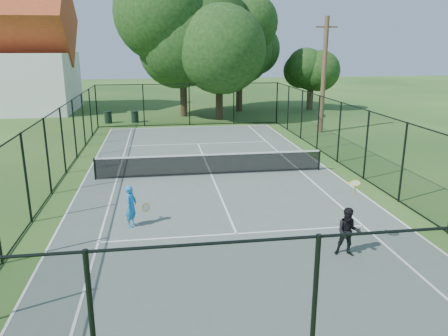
{
  "coord_description": "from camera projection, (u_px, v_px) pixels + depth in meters",
  "views": [
    {
      "loc": [
        -2.21,
        -18.5,
        5.62
      ],
      "look_at": [
        0.12,
        -3.0,
        1.2
      ],
      "focal_mm": 35.0,
      "sensor_mm": 36.0,
      "label": 1
    }
  ],
  "objects": [
    {
      "name": "ground",
      "position": [
        211.0,
        176.0,
        19.45
      ],
      "size": [
        120.0,
        120.0,
        0.0
      ],
      "primitive_type": "plane",
      "color": "#204D1A"
    },
    {
      "name": "tennis_court",
      "position": [
        211.0,
        175.0,
        19.44
      ],
      "size": [
        11.0,
        24.0,
        0.06
      ],
      "primitive_type": "cube",
      "color": "#536157",
      "rests_on": "ground"
    },
    {
      "name": "tennis_net",
      "position": [
        211.0,
        163.0,
        19.29
      ],
      "size": [
        10.08,
        0.08,
        0.95
      ],
      "color": "black",
      "rests_on": "tennis_court"
    },
    {
      "name": "fence",
      "position": [
        211.0,
        143.0,
        19.04
      ],
      "size": [
        13.1,
        26.1,
        3.0
      ],
      "color": "black",
      "rests_on": "ground"
    },
    {
      "name": "tree_near_left",
      "position": [
        182.0,
        37.0,
        34.15
      ],
      "size": [
        7.73,
        7.73,
        10.07
      ],
      "color": "#332114",
      "rests_on": "ground"
    },
    {
      "name": "tree_near_mid",
      "position": [
        219.0,
        43.0,
        32.79
      ],
      "size": [
        7.14,
        7.14,
        9.34
      ],
      "color": "#332114",
      "rests_on": "ground"
    },
    {
      "name": "tree_near_right",
      "position": [
        240.0,
        41.0,
        37.07
      ],
      "size": [
        6.82,
        6.82,
        9.42
      ],
      "color": "#332114",
      "rests_on": "ground"
    },
    {
      "name": "tree_far_right",
      "position": [
        311.0,
        75.0,
        38.58
      ],
      "size": [
        3.79,
        3.79,
        5.01
      ],
      "color": "#332114",
      "rests_on": "ground"
    },
    {
      "name": "trash_bin_left",
      "position": [
        108.0,
        117.0,
        32.5
      ],
      "size": [
        0.58,
        0.58,
        0.9
      ],
      "color": "black",
      "rests_on": "ground"
    },
    {
      "name": "trash_bin_right",
      "position": [
        135.0,
        117.0,
        32.84
      ],
      "size": [
        0.58,
        0.58,
        0.86
      ],
      "color": "black",
      "rests_on": "ground"
    },
    {
      "name": "utility_pole",
      "position": [
        324.0,
        75.0,
        28.2
      ],
      "size": [
        1.4,
        0.3,
        7.39
      ],
      "color": "#4C3823",
      "rests_on": "ground"
    },
    {
      "name": "player_blue",
      "position": [
        131.0,
        206.0,
        13.74
      ],
      "size": [
        0.83,
        0.58,
        1.36
      ],
      "color": "#177AC6",
      "rests_on": "tennis_court"
    },
    {
      "name": "player_black",
      "position": [
        348.0,
        232.0,
        11.81
      ],
      "size": [
        0.79,
        1.08,
        2.02
      ],
      "color": "black",
      "rests_on": "tennis_court"
    }
  ]
}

